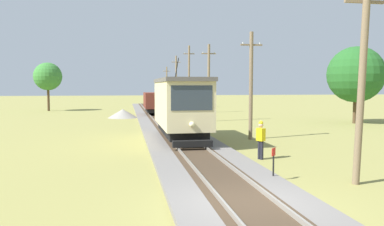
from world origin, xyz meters
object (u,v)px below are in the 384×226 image
Objects in this scene: utility_pole_distant at (176,81)px; utility_pole_horizon at (167,85)px; gravel_pile at (123,113)px; utility_pole_mid at (209,82)px; trackside_signal_marker at (273,162)px; utility_pole_near_tram at (251,84)px; red_tram at (181,106)px; tree_left_near at (356,74)px; utility_pole_far at (189,79)px; track_worker at (261,138)px; utility_pole_foreground at (362,80)px; tree_right_near at (48,77)px; freight_car at (155,102)px.

utility_pole_distant is 13.84m from utility_pole_horizon.
utility_pole_mid is at bearing -34.84° from gravel_pile.
utility_pole_near_tram is at bearing 75.67° from trackside_signal_marker.
tree_left_near is at bearing 26.43° from red_tram.
gravel_pile is (-8.09, -5.75, -3.81)m from utility_pole_far.
track_worker is (6.41, -24.39, 0.52)m from gravel_pile.
utility_pole_near_tram is at bearing -90.00° from utility_pole_distant.
red_tram is 6.88m from track_worker.
utility_pole_foreground reaches higher than utility_pole_near_tram.
red_tram is at bearing -100.62° from utility_pole_far.
utility_pole_horizon is (0.00, 61.06, 0.07)m from utility_pole_foreground.
trackside_signal_marker is at bearing -104.33° from utility_pole_near_tram.
tree_left_near is (12.60, -41.46, 0.76)m from utility_pole_horizon.
utility_pole_distant is 30.37m from tree_left_near.
utility_pole_distant reaches higher than red_tram.
trackside_signal_marker is 0.66× the size of track_worker.
utility_pole_distant reaches higher than tree_right_near.
utility_pole_foreground is 0.98× the size of utility_pole_horizon.
track_worker is at bearing 108.73° from utility_pole_foreground.
red_tram is 4.79× the size of track_worker.
freight_car is 20.87m from tree_left_near.
utility_pole_foreground is (4.50, -11.10, 1.38)m from red_tram.
utility_pole_foreground is at bearing -122.74° from tree_left_near.
red_tram is at bearing -153.57° from tree_left_near.
tree_right_near is at bearing 133.85° from utility_pole_mid.
tree_left_near is (12.60, -4.10, 0.66)m from utility_pole_mid.
tree_left_near reaches higher than gravel_pile.
utility_pole_mid is 4.09× the size of track_worker.
utility_pole_far is 1.21× the size of tree_left_near.
utility_pole_near_tram is 0.97× the size of tree_left_near.
tree_right_near is at bearing 113.07° from utility_pole_foreground.
utility_pole_foreground is at bearing -67.95° from red_tram.
red_tram is 1.06× the size of utility_pole_distant.
red_tram is at bearing -66.58° from tree_right_near.
gravel_pile is (-8.09, -17.89, -3.66)m from utility_pole_distant.
utility_pole_foreground is 5.89× the size of trackside_signal_marker.
gravel_pile is at bearing -152.36° from freight_car.
utility_pole_far is (4.50, 23.98, 2.08)m from red_tram.
utility_pole_distant is (0.00, 12.14, -0.15)m from utility_pole_far.
utility_pole_foreground reaches higher than tree_left_near.
utility_pole_horizon is (4.50, 49.96, 1.45)m from red_tram.
utility_pole_mid is (0.00, 23.70, 0.17)m from utility_pole_foreground.
tree_right_near is at bearing 140.18° from freight_car.
tree_right_near is at bearing -134.44° from utility_pole_horizon.
tree_right_near is (-30.73, 22.97, 0.25)m from tree_left_near.
utility_pole_near_tram is 36.13m from tree_right_near.
trackside_signal_marker is at bearing -93.25° from utility_pole_distant.
freight_car is 2.91× the size of track_worker.
red_tram is 7.24× the size of trackside_signal_marker.
utility_pole_mid is 1.06× the size of tree_left_near.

